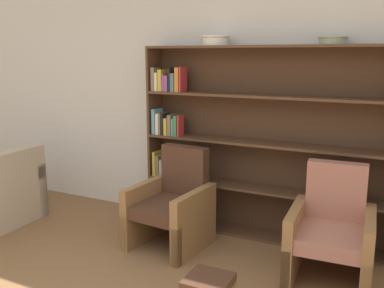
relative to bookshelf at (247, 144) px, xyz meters
name	(u,v)px	position (x,y,z in m)	size (l,w,h in m)	color
wall_back	(243,97)	(-0.11, 0.16, 0.45)	(12.00, 0.06, 2.75)	silver
bookshelf	(247,144)	(0.00, 0.00, 0.00)	(2.52, 0.30, 1.89)	brown
bowl_brass	(215,40)	(-0.35, -0.03, 1.02)	(0.28, 0.28, 0.10)	silver
bowl_terracotta	(333,39)	(0.76, -0.03, 1.00)	(0.25, 0.25, 0.07)	gray
armchair_leather	(173,205)	(-0.53, -0.58, -0.53)	(0.70, 0.74, 0.93)	olive
armchair_cushioned	(331,233)	(0.93, -0.58, -0.53)	(0.68, 0.71, 0.93)	olive
footstool	(208,285)	(0.26, -1.50, -0.69)	(0.31, 0.31, 0.29)	olive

